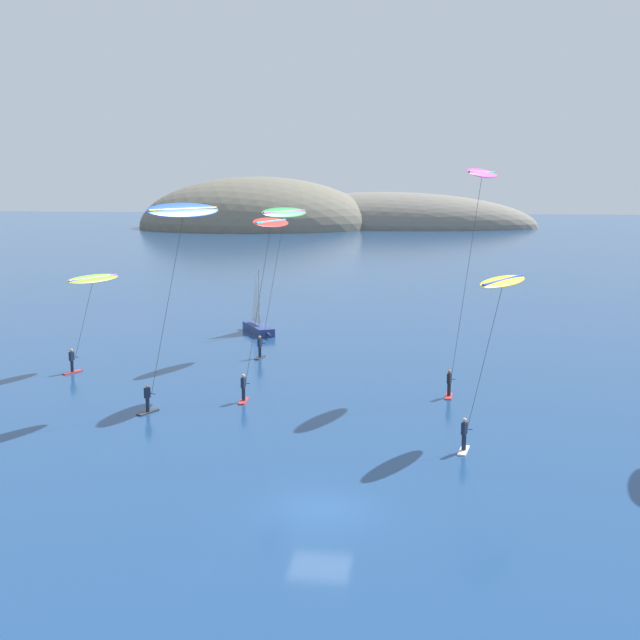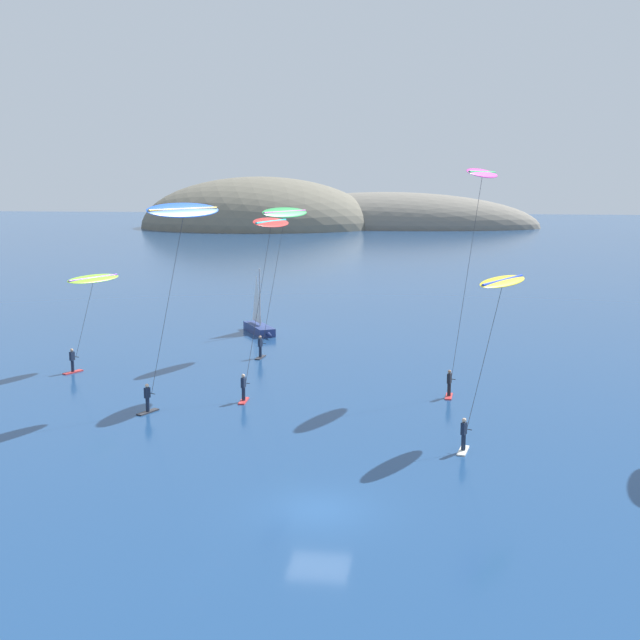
{
  "view_description": "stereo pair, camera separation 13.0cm",
  "coord_description": "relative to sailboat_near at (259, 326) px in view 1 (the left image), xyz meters",
  "views": [
    {
      "loc": [
        4.31,
        -30.36,
        13.16
      ],
      "look_at": [
        -2.29,
        16.02,
        5.0
      ],
      "focal_mm": 45.0,
      "sensor_mm": 36.0,
      "label": 1
    },
    {
      "loc": [
        4.44,
        -30.34,
        13.16
      ],
      "look_at": [
        -2.29,
        16.02,
        5.0
      ],
      "focal_mm": 45.0,
      "sensor_mm": 36.0,
      "label": 2
    }
  ],
  "objects": [
    {
      "name": "ground_plane",
      "position": [
        10.6,
        -36.91,
        -0.64
      ],
      "size": [
        600.0,
        600.0,
        0.0
      ],
      "primitive_type": "plane",
      "color": "navy"
    },
    {
      "name": "headland_island",
      "position": [
        -24.12,
        161.79,
        -0.64
      ],
      "size": [
        112.87,
        59.0,
        28.71
      ],
      "color": "#6B6656",
      "rests_on": "ground"
    },
    {
      "name": "sailboat_near",
      "position": [
        0.0,
        0.0,
        0.0
      ],
      "size": [
        3.9,
        5.58,
        5.7
      ],
      "color": "navy",
      "rests_on": "ground"
    },
    {
      "name": "kitesurfer_red",
      "position": [
        4.53,
        -17.35,
        9.07
      ],
      "size": [
        2.28,
        7.98,
        10.9
      ],
      "color": "red",
      "rests_on": "ground"
    },
    {
      "name": "kitesurfer_lime",
      "position": [
        -8.99,
        -14.06,
        5.12
      ],
      "size": [
        2.83,
        5.44,
        6.63
      ],
      "color": "red",
      "rests_on": "ground"
    },
    {
      "name": "kitesurfer_green",
      "position": [
        3.37,
        -6.43,
        9.35
      ],
      "size": [
        3.37,
        7.26,
        11.2
      ],
      "color": "#2D2D33",
      "rests_on": "ground"
    },
    {
      "name": "kitesurfer_yellow",
      "position": [
        18.33,
        -25.46,
        6.68
      ],
      "size": [
        3.97,
        7.17,
        8.27
      ],
      "color": "silver",
      "rests_on": "ground"
    },
    {
      "name": "kitesurfer_blue",
      "position": [
        0.2,
        -21.66,
        10.03
      ],
      "size": [
        3.75,
        7.04,
        11.95
      ],
      "color": "#2D2D33",
      "rests_on": "ground"
    },
    {
      "name": "kitesurfer_magenta",
      "position": [
        17.71,
        -14.36,
        11.89
      ],
      "size": [
        3.64,
        8.29,
        14.03
      ],
      "color": "red",
      "rests_on": "ground"
    }
  ]
}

